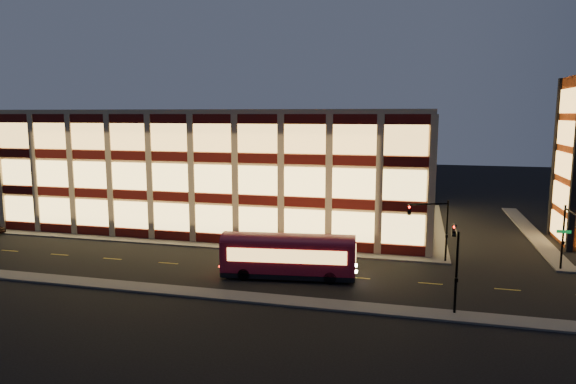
# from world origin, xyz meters

# --- Properties ---
(ground) EXTENTS (200.00, 200.00, 0.00)m
(ground) POSITION_xyz_m (0.00, 0.00, 0.00)
(ground) COLOR black
(ground) RESTS_ON ground
(sidewalk_office_south) EXTENTS (54.00, 2.00, 0.15)m
(sidewalk_office_south) POSITION_xyz_m (-3.00, 1.00, 0.07)
(sidewalk_office_south) COLOR #514F4C
(sidewalk_office_south) RESTS_ON ground
(sidewalk_office_east) EXTENTS (2.00, 30.00, 0.15)m
(sidewalk_office_east) POSITION_xyz_m (23.00, 17.00, 0.07)
(sidewalk_office_east) COLOR #514F4C
(sidewalk_office_east) RESTS_ON ground
(sidewalk_tower_west) EXTENTS (2.00, 30.00, 0.15)m
(sidewalk_tower_west) POSITION_xyz_m (34.00, 17.00, 0.07)
(sidewalk_tower_west) COLOR #514F4C
(sidewalk_tower_west) RESTS_ON ground
(sidewalk_near) EXTENTS (100.00, 2.00, 0.15)m
(sidewalk_near) POSITION_xyz_m (0.00, -13.00, 0.07)
(sidewalk_near) COLOR #514F4C
(sidewalk_near) RESTS_ON ground
(office_building) EXTENTS (50.45, 30.45, 14.50)m
(office_building) POSITION_xyz_m (-2.91, 16.91, 7.25)
(office_building) COLOR tan
(office_building) RESTS_ON ground
(traffic_signal_far) EXTENTS (3.79, 1.87, 6.00)m
(traffic_signal_far) POSITION_xyz_m (22.21, 0.24, 4.11)
(traffic_signal_far) COLOR black
(traffic_signal_far) RESTS_ON ground
(traffic_signal_right) EXTENTS (1.20, 4.37, 6.00)m
(traffic_signal_right) POSITION_xyz_m (33.50, -0.62, 4.10)
(traffic_signal_right) COLOR black
(traffic_signal_right) RESTS_ON ground
(traffic_signal_near) EXTENTS (0.32, 4.45, 6.00)m
(traffic_signal_near) POSITION_xyz_m (23.50, -11.03, 4.13)
(traffic_signal_near) COLOR black
(traffic_signal_near) RESTS_ON ground
(trolley_bus) EXTENTS (11.71, 4.22, 3.88)m
(trolley_bus) POSITION_xyz_m (10.09, -7.30, 2.15)
(trolley_bus) COLOR maroon
(trolley_bus) RESTS_ON ground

